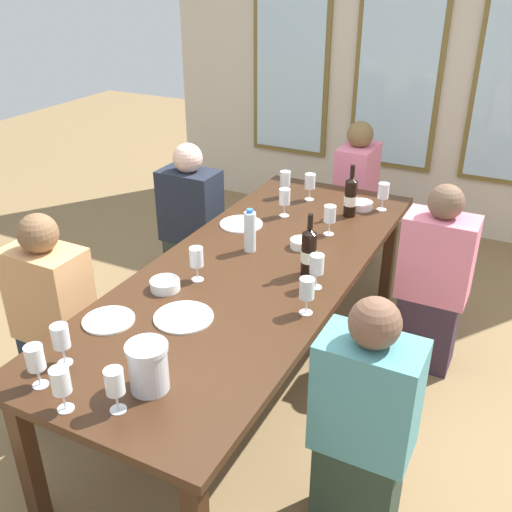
% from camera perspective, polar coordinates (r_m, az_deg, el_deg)
% --- Properties ---
extents(ground_plane, '(12.00, 12.00, 0.00)m').
position_cam_1_polar(ground_plane, '(3.41, -0.18, -12.05)').
color(ground_plane, olive).
extents(back_wall_with_windows, '(4.19, 0.10, 2.90)m').
position_cam_1_polar(back_wall_with_windows, '(5.15, 13.87, 18.55)').
color(back_wall_with_windows, beige).
rests_on(back_wall_with_windows, ground).
extents(dining_table, '(0.99, 2.63, 0.74)m').
position_cam_1_polar(dining_table, '(3.03, -0.19, -2.07)').
color(dining_table, '#3C2313').
rests_on(dining_table, ground).
extents(white_plate_0, '(0.23, 0.23, 0.01)m').
position_cam_1_polar(white_plate_0, '(2.64, -14.11, -6.07)').
color(white_plate_0, white).
rests_on(white_plate_0, dining_table).
extents(white_plate_1, '(0.26, 0.26, 0.01)m').
position_cam_1_polar(white_plate_1, '(2.60, -7.05, -5.91)').
color(white_plate_1, white).
rests_on(white_plate_1, dining_table).
extents(white_plate_2, '(0.25, 0.25, 0.01)m').
position_cam_1_polar(white_plate_2, '(3.47, -1.45, 3.12)').
color(white_plate_2, white).
rests_on(white_plate_2, dining_table).
extents(metal_pitcher, '(0.16, 0.16, 0.19)m').
position_cam_1_polar(metal_pitcher, '(2.19, -10.41, -10.52)').
color(metal_pitcher, silver).
rests_on(metal_pitcher, dining_table).
extents(wine_bottle_0, '(0.08, 0.08, 0.32)m').
position_cam_1_polar(wine_bottle_0, '(3.59, 9.16, 5.71)').
color(wine_bottle_0, black).
rests_on(wine_bottle_0, dining_table).
extents(wine_bottle_1, '(0.08, 0.08, 0.32)m').
position_cam_1_polar(wine_bottle_1, '(2.88, 5.15, 0.42)').
color(wine_bottle_1, black).
rests_on(wine_bottle_1, dining_table).
extents(tasting_bowl_0, '(0.14, 0.14, 0.05)m').
position_cam_1_polar(tasting_bowl_0, '(2.82, -8.82, -2.77)').
color(tasting_bowl_0, white).
rests_on(tasting_bowl_0, dining_table).
extents(tasting_bowl_1, '(0.12, 0.12, 0.05)m').
position_cam_1_polar(tasting_bowl_1, '(3.19, 4.41, 1.23)').
color(tasting_bowl_1, white).
rests_on(tasting_bowl_1, dining_table).
extents(tasting_bowl_2, '(0.14, 0.14, 0.04)m').
position_cam_1_polar(tasting_bowl_2, '(3.75, 10.20, 4.88)').
color(tasting_bowl_2, white).
rests_on(tasting_bowl_2, dining_table).
extents(water_bottle, '(0.06, 0.06, 0.24)m').
position_cam_1_polar(water_bottle, '(3.11, -0.60, 2.41)').
color(water_bottle, white).
rests_on(water_bottle, dining_table).
extents(wine_glass_0, '(0.07, 0.07, 0.17)m').
position_cam_1_polar(wine_glass_0, '(3.85, 2.85, 7.40)').
color(wine_glass_0, white).
rests_on(wine_glass_0, dining_table).
extents(wine_glass_1, '(0.07, 0.07, 0.17)m').
position_cam_1_polar(wine_glass_1, '(3.55, 2.80, 5.72)').
color(wine_glass_1, white).
rests_on(wine_glass_1, dining_table).
extents(wine_glass_2, '(0.07, 0.07, 0.17)m').
position_cam_1_polar(wine_glass_2, '(3.81, 5.26, 7.10)').
color(wine_glass_2, white).
rests_on(wine_glass_2, dining_table).
extents(wine_glass_3, '(0.07, 0.07, 0.17)m').
position_cam_1_polar(wine_glass_3, '(2.15, -18.43, -11.50)').
color(wine_glass_3, white).
rests_on(wine_glass_3, dining_table).
extents(wine_glass_4, '(0.07, 0.07, 0.17)m').
position_cam_1_polar(wine_glass_4, '(2.10, -13.56, -11.85)').
color(wine_glass_4, white).
rests_on(wine_glass_4, dining_table).
extents(wine_glass_5, '(0.07, 0.07, 0.17)m').
position_cam_1_polar(wine_glass_5, '(2.38, -18.43, -7.59)').
color(wine_glass_5, white).
rests_on(wine_glass_5, dining_table).
extents(wine_glass_6, '(0.07, 0.07, 0.17)m').
position_cam_1_polar(wine_glass_6, '(2.77, 5.92, -0.96)').
color(wine_glass_6, white).
rests_on(wine_glass_6, dining_table).
extents(wine_glass_7, '(0.07, 0.07, 0.17)m').
position_cam_1_polar(wine_glass_7, '(2.29, -20.64, -9.40)').
color(wine_glass_7, white).
rests_on(wine_glass_7, dining_table).
extents(wine_glass_8, '(0.07, 0.07, 0.17)m').
position_cam_1_polar(wine_glass_8, '(2.57, 4.96, -3.33)').
color(wine_glass_8, white).
rests_on(wine_glass_8, dining_table).
extents(wine_glass_9, '(0.07, 0.07, 0.17)m').
position_cam_1_polar(wine_glass_9, '(3.72, 12.26, 6.07)').
color(wine_glass_9, white).
rests_on(wine_glass_9, dining_table).
extents(wine_glass_10, '(0.07, 0.07, 0.17)m').
position_cam_1_polar(wine_glass_10, '(3.32, 7.18, 4.01)').
color(wine_glass_10, white).
rests_on(wine_glass_10, dining_table).
extents(wine_glass_11, '(0.07, 0.07, 0.17)m').
position_cam_1_polar(wine_glass_11, '(2.83, -5.80, -0.18)').
color(wine_glass_11, white).
rests_on(wine_glass_11, dining_table).
extents(seated_person_0, '(0.38, 0.24, 1.11)m').
position_cam_1_polar(seated_person_0, '(3.96, -6.28, 2.67)').
color(seated_person_0, '#2E352C').
rests_on(seated_person_0, ground).
extents(seated_person_1, '(0.38, 0.24, 1.11)m').
position_cam_1_polar(seated_person_1, '(3.42, 16.82, -2.58)').
color(seated_person_1, '#382734').
rests_on(seated_person_1, ground).
extents(seated_person_2, '(0.38, 0.24, 1.11)m').
position_cam_1_polar(seated_person_2, '(3.11, -18.97, -6.10)').
color(seated_person_2, '#212B37').
rests_on(seated_person_2, ground).
extents(seated_person_3, '(0.38, 0.24, 1.11)m').
position_cam_1_polar(seated_person_3, '(2.40, 10.36, -16.19)').
color(seated_person_3, '#2A392B').
rests_on(seated_person_3, ground).
extents(seated_person_4, '(0.24, 0.38, 1.11)m').
position_cam_1_polar(seated_person_4, '(4.50, 9.58, 5.54)').
color(seated_person_4, '#2B2138').
rests_on(seated_person_4, ground).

